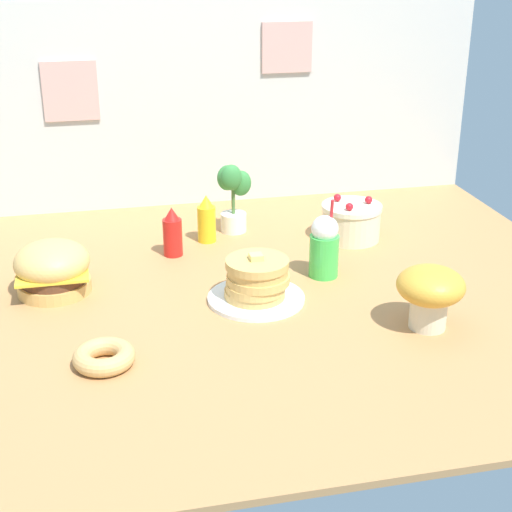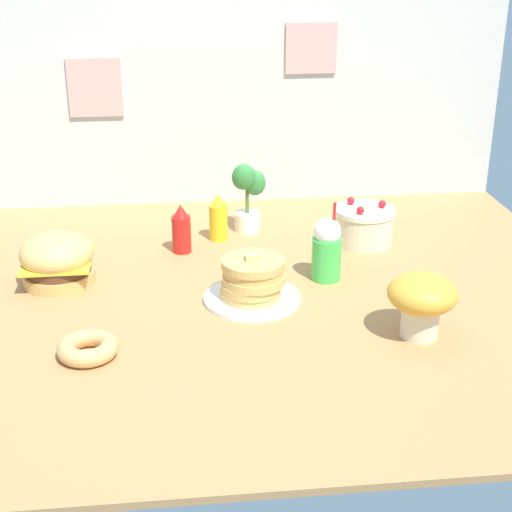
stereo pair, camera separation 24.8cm
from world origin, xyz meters
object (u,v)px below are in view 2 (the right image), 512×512
burger (57,260)px  potted_plant (247,194)px  ketchup_bottle (181,230)px  donut_pink_glaze (88,348)px  cream_soda_cup (327,249)px  layer_cake (364,225)px  mushroom_stool (422,299)px  pancake_stack (252,282)px  mustard_bottle (219,218)px

burger → potted_plant: 0.79m
ketchup_bottle → donut_pink_glaze: ketchup_bottle is taller
donut_pink_glaze → cream_soda_cup: bearing=29.9°
layer_cake → donut_pink_glaze: layer_cake is taller
cream_soda_cup → potted_plant: (-0.22, 0.48, 0.04)m
layer_cake → mushroom_stool: mushroom_stool is taller
pancake_stack → donut_pink_glaze: bearing=-148.9°
layer_cake → mushroom_stool: (-0.01, -0.72, 0.05)m
burger → donut_pink_glaze: (0.14, -0.50, -0.06)m
burger → donut_pink_glaze: 0.52m
mustard_bottle → potted_plant: potted_plant is taller
ketchup_bottle → donut_pink_glaze: 0.77m
pancake_stack → layer_cake: layer_cake is taller
mustard_bottle → donut_pink_glaze: (-0.42, -0.82, -0.06)m
burger → cream_soda_cup: size_ratio=0.88×
pancake_stack → potted_plant: 0.62m
burger → potted_plant: (0.67, 0.41, 0.07)m
pancake_stack → cream_soda_cup: bearing=27.5°
cream_soda_cup → donut_pink_glaze: cream_soda_cup is taller
mustard_bottle → potted_plant: bearing=35.2°
burger → potted_plant: potted_plant is taller
cream_soda_cup → burger: bearing=175.6°
burger → layer_cake: (1.08, 0.23, -0.01)m
mushroom_stool → mustard_bottle: bearing=122.6°
burger → mushroom_stool: bearing=-24.3°
burger → mustard_bottle: mustard_bottle is taller
pancake_stack → ketchup_bottle: (-0.21, 0.43, 0.02)m
ketchup_bottle → mushroom_stool: bearing=-46.8°
mustard_bottle → mushroom_stool: size_ratio=0.91×
mustard_bottle → layer_cake: bearing=-10.2°
potted_plant → mushroom_stool: 0.98m
burger → ketchup_bottle: size_ratio=1.33×
cream_soda_cup → mushroom_stool: cream_soda_cup is taller
mustard_bottle → cream_soda_cup: bearing=-50.2°
cream_soda_cup → mushroom_stool: 0.46m
donut_pink_glaze → mushroom_stool: bearing=0.7°
burger → cream_soda_cup: (0.88, -0.07, 0.02)m
burger → mushroom_stool: size_ratio=1.21×
burger → mustard_bottle: size_ratio=1.33×
burger → cream_soda_cup: cream_soda_cup is taller
cream_soda_cup → potted_plant: bearing=114.2°
burger → pancake_stack: (0.62, -0.20, -0.02)m
ketchup_bottle → potted_plant: 0.33m
pancake_stack → burger: bearing=161.8°
layer_cake → cream_soda_cup: bearing=-123.7°
layer_cake → donut_pink_glaze: (-0.95, -0.73, -0.04)m
potted_plant → pancake_stack: bearing=-94.3°
ketchup_bottle → donut_pink_glaze: bearing=-110.8°
donut_pink_glaze → potted_plant: bearing=59.7°
pancake_stack → donut_pink_glaze: (-0.48, -0.29, -0.04)m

